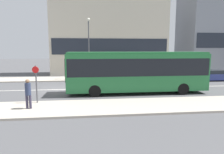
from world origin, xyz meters
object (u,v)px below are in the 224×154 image
Objects in this scene: parked_car_0 at (174,76)px; street_lamp at (89,42)px; city_bus at (137,70)px; pedestrian_near_stop at (28,92)px; bus_stop_sign at (36,81)px; parked_car_1 at (214,75)px.

street_lamp is at bearing 166.96° from parked_car_0.
pedestrian_near_stop is (-7.68, -4.11, -0.83)m from city_bus.
bus_stop_sign is at bearing 87.13° from pedestrian_near_stop.
parked_car_0 is 1.55× the size of bus_stop_sign.
city_bus is at bearing -152.43° from parked_car_1.
parked_car_1 is at bearing 24.64° from bus_stop_sign.
bus_stop_sign is (-13.22, -8.19, 0.97)m from parked_car_0.
parked_car_1 is 15.32m from street_lamp.
city_bus is at bearing 20.23° from bus_stop_sign.
parked_car_1 is at bearing 31.74° from pedestrian_near_stop.
parked_car_1 is (10.66, 5.57, -1.39)m from city_bus.
bus_stop_sign is (-7.52, -2.77, -0.39)m from city_bus.
city_bus reaches higher than parked_car_1.
city_bus is 8.75m from pedestrian_near_stop.
street_lamp reaches higher than city_bus.
bus_stop_sign reaches higher than parked_car_1.
parked_car_1 is (4.96, 0.15, -0.02)m from parked_car_0.
street_lamp is (3.51, 10.44, 2.87)m from bus_stop_sign.
city_bus is 8.02m from bus_stop_sign.
city_bus is 9.01m from street_lamp.
street_lamp is (-9.71, 2.25, 3.84)m from parked_car_0.
street_lamp is (3.67, 11.78, 3.31)m from pedestrian_near_stop.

